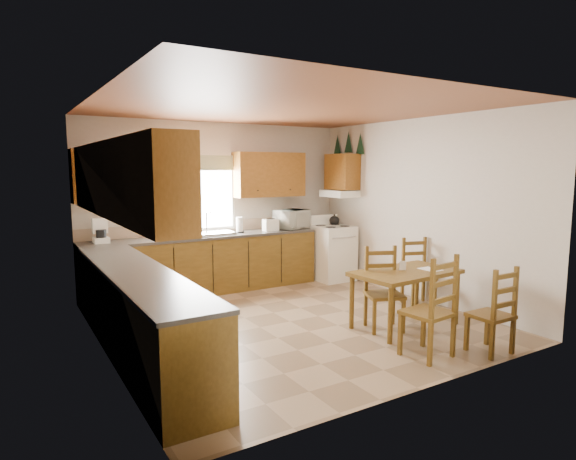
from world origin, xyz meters
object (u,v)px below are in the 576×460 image
chair_near_left (428,306)px  chair_far_right (419,272)px  stove (332,253)px  chair_far_left (385,289)px  chair_near_right (491,310)px  microwave (292,219)px  dining_table (405,299)px

chair_near_left → chair_far_right: bearing=-140.5°
stove → chair_far_right: (0.12, -1.93, 0.01)m
stove → chair_far_left: (-1.04, -2.48, 0.03)m
chair_far_left → chair_far_right: bearing=48.0°
stove → chair_near_right: chair_near_right is taller
microwave → dining_table: 2.94m
microwave → dining_table: bearing=-111.6°
stove → dining_table: (-0.74, -2.52, -0.12)m
microwave → chair_near_right: size_ratio=0.57×
microwave → chair_far_right: size_ratio=0.57×
microwave → chair_far_left: 2.89m
stove → chair_far_left: size_ratio=0.94×
chair_near_left → stove: bearing=-116.9°
chair_near_left → chair_far_left: bearing=-109.3°
stove → microwave: 0.94m
microwave → chair_near_right: 3.99m
chair_near_right → chair_far_left: size_ratio=0.94×
microwave → chair_near_right: bearing=-108.7°
stove → chair_far_left: chair_far_left is taller
microwave → stove: bearing=-46.7°
stove → chair_far_right: bearing=-86.0°
microwave → chair_near_left: size_ratio=0.50×
chair_far_right → dining_table: bearing=-127.9°
microwave → chair_near_left: microwave is taller
chair_far_left → chair_far_right: (1.16, 0.55, -0.02)m
stove → dining_table: bearing=-105.9°
chair_near_right → chair_far_left: chair_far_left is taller
stove → chair_near_left: (-1.23, -3.34, 0.07)m
dining_table → chair_far_left: size_ratio=1.32×
dining_table → chair_far_left: 0.34m
chair_far_left → dining_table: bearing=14.6°
microwave → chair_near_right: microwave is taller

